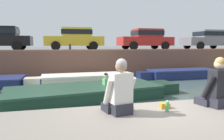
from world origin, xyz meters
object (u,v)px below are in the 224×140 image
object	(u,v)px
motorboat_passing	(92,92)
person_seated_left	(120,92)
car_right_inner_grey	(208,39)
mooring_bollard_mid	(70,47)
backpack_on_ledge	(216,98)
boat_moored_central_cream	(79,79)
person_seated_right	(216,88)
bottle_drink	(167,107)
car_left_inner_yellow	(75,38)
boat_moored_east_navy	(179,74)
car_centre_red	(146,38)

from	to	relation	value
motorboat_passing	person_seated_left	xyz separation A→B (m)	(-0.23, -4.82, 1.05)
car_right_inner_grey	mooring_bollard_mid	bearing A→B (deg)	-171.11
motorboat_passing	backpack_on_ledge	xyz separation A→B (m)	(1.72, -4.84, 0.84)
mooring_bollard_mid	boat_moored_central_cream	bearing A→B (deg)	-79.95
motorboat_passing	person_seated_right	world-z (taller)	person_seated_right
person_seated_left	bottle_drink	world-z (taller)	person_seated_left
car_left_inner_yellow	mooring_bollard_mid	distance (m)	1.90
boat_moored_central_cream	boat_moored_east_navy	size ratio (longest dim) A/B	1.02
car_centre_red	boat_moored_east_navy	bearing A→B (deg)	-73.99
bottle_drink	backpack_on_ledge	world-z (taller)	backpack_on_ledge
car_left_inner_yellow	person_seated_left	world-z (taller)	car_left_inner_yellow
boat_moored_central_cream	bottle_drink	xyz separation A→B (m)	(0.83, -8.37, 0.78)
boat_moored_east_navy	car_centre_red	size ratio (longest dim) A/B	1.26
boat_moored_central_cream	motorboat_passing	bearing A→B (deg)	-86.49
boat_moored_east_navy	person_seated_left	distance (m)	10.81
person_seated_right	person_seated_left	bearing A→B (deg)	179.20
motorboat_passing	person_seated_right	bearing A→B (deg)	-70.67
mooring_bollard_mid	backpack_on_ledge	world-z (taller)	mooring_bollard_mid
mooring_bollard_mid	bottle_drink	bearing A→B (deg)	-83.47
car_right_inner_grey	backpack_on_ledge	world-z (taller)	car_right_inner_grey
backpack_on_ledge	bottle_drink	bearing A→B (deg)	-175.09
boat_moored_east_navy	car_right_inner_grey	distance (m)	6.02
car_centre_red	bottle_drink	distance (m)	13.00
mooring_bollard_mid	person_seated_left	xyz separation A→B (m)	(0.33, -10.22, -0.67)
person_seated_left	backpack_on_ledge	bearing A→B (deg)	-0.73
motorboat_passing	car_left_inner_yellow	world-z (taller)	car_left_inner_yellow
boat_moored_central_cream	person_seated_left	bearing A→B (deg)	-90.12
boat_moored_east_navy	bottle_drink	xyz separation A→B (m)	(-5.48, -8.82, 0.75)
bottle_drink	car_left_inner_yellow	bearing A→B (deg)	93.51
car_right_inner_grey	person_seated_left	distance (m)	16.20
mooring_bollard_mid	bottle_drink	distance (m)	10.45
boat_moored_central_cream	car_right_inner_grey	size ratio (longest dim) A/B	1.23
car_left_inner_yellow	mooring_bollard_mid	world-z (taller)	car_left_inner_yellow
bottle_drink	backpack_on_ledge	distance (m)	1.11
car_right_inner_grey	bottle_drink	distance (m)	15.76
motorboat_passing	bottle_drink	size ratio (longest dim) A/B	35.17
boat_moored_east_navy	bottle_drink	size ratio (longest dim) A/B	24.99
car_left_inner_yellow	bottle_drink	xyz separation A→B (m)	(0.74, -12.08, -1.55)
car_left_inner_yellow	bottle_drink	world-z (taller)	car_left_inner_yellow
bottle_drink	car_centre_red	bearing A→B (deg)	69.38
car_centre_red	mooring_bollard_mid	world-z (taller)	car_centre_red
boat_moored_central_cream	motorboat_passing	size ratio (longest dim) A/B	0.73
person_seated_right	bottle_drink	bearing A→B (deg)	-175.09
boat_moored_central_cream	bottle_drink	bearing A→B (deg)	-84.31
person_seated_right	motorboat_passing	bearing A→B (deg)	109.33
car_left_inner_yellow	car_right_inner_grey	distance (m)	10.73
backpack_on_ledge	person_seated_right	bearing A→B (deg)	-175.25
boat_moored_central_cream	car_left_inner_yellow	world-z (taller)	car_left_inner_yellow
boat_moored_east_navy	car_right_inner_grey	size ratio (longest dim) A/B	1.20
motorboat_passing	mooring_bollard_mid	xyz separation A→B (m)	(-0.56, 5.40, 1.72)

